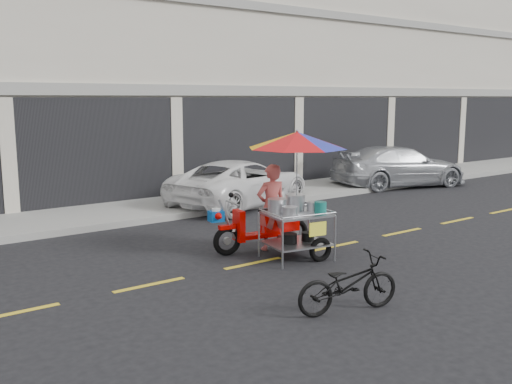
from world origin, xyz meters
TOP-DOWN VIEW (x-y plane):
  - ground at (0.00, 0.00)m, footprint 90.00×90.00m
  - sidewalk at (0.00, 5.50)m, footprint 45.00×3.00m
  - shophouse_block at (2.82, 10.59)m, footprint 36.00×8.11m
  - centerline at (0.00, 0.00)m, footprint 42.00×0.10m
  - white_pickup at (0.97, 4.70)m, footprint 4.86×3.33m
  - silver_pickup at (7.05, 4.35)m, footprint 4.89×2.95m
  - near_bicycle at (-2.31, -2.63)m, footprint 1.60×0.88m
  - food_vendor_rig at (-1.17, 0.10)m, footprint 2.34×2.13m

SIDE VIEW (x-z plane):
  - ground at x=0.00m, z-range 0.00..0.00m
  - centerline at x=0.00m, z-range 0.00..0.01m
  - sidewalk at x=0.00m, z-range 0.00..0.15m
  - near_bicycle at x=-2.31m, z-range 0.00..0.80m
  - white_pickup at x=0.97m, z-range 0.00..1.23m
  - silver_pickup at x=7.05m, z-range 0.00..1.32m
  - food_vendor_rig at x=-1.17m, z-range 0.30..2.65m
  - shophouse_block at x=2.82m, z-range -0.96..9.44m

